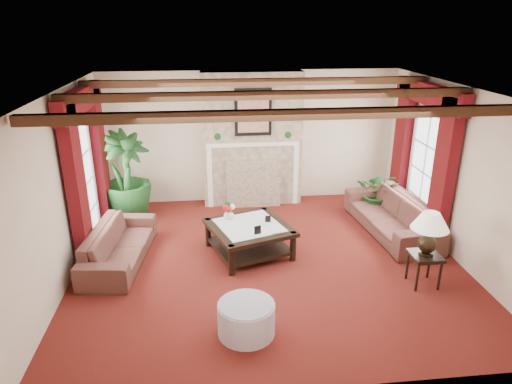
{
  "coord_description": "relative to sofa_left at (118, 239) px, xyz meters",
  "views": [
    {
      "loc": [
        -0.9,
        -6.4,
        3.65
      ],
      "look_at": [
        -0.16,
        0.4,
        1.04
      ],
      "focal_mm": 32.0,
      "sensor_mm": 36.0,
      "label": 1
    }
  ],
  "objects": [
    {
      "name": "floor",
      "position": [
        2.36,
        -0.26,
        -0.39
      ],
      "size": [
        6.0,
        6.0,
        0.0
      ],
      "primitive_type": "plane",
      "color": "#4E110D",
      "rests_on": "ground"
    },
    {
      "name": "ceiling",
      "position": [
        2.36,
        -0.26,
        2.31
      ],
      "size": [
        6.0,
        6.0,
        0.0
      ],
      "primitive_type": "plane",
      "rotation": [
        3.14,
        0.0,
        0.0
      ],
      "color": "white",
      "rests_on": "floor"
    },
    {
      "name": "back_wall",
      "position": [
        2.36,
        2.49,
        0.96
      ],
      "size": [
        6.0,
        0.02,
        2.7
      ],
      "primitive_type": "cube",
      "color": "beige",
      "rests_on": "ground"
    },
    {
      "name": "left_wall",
      "position": [
        -0.64,
        -0.26,
        0.96
      ],
      "size": [
        0.02,
        5.5,
        2.7
      ],
      "primitive_type": "cube",
      "color": "beige",
      "rests_on": "ground"
    },
    {
      "name": "right_wall",
      "position": [
        5.36,
        -0.26,
        0.96
      ],
      "size": [
        0.02,
        5.5,
        2.7
      ],
      "primitive_type": "cube",
      "color": "beige",
      "rests_on": "ground"
    },
    {
      "name": "ceiling_beams",
      "position": [
        2.36,
        -0.26,
        2.25
      ],
      "size": [
        6.0,
        3.0,
        0.12
      ],
      "primitive_type": null,
      "color": "#372011",
      "rests_on": "ceiling"
    },
    {
      "name": "fireplace",
      "position": [
        2.36,
        2.29,
        2.31
      ],
      "size": [
        2.0,
        0.52,
        2.7
      ],
      "primitive_type": null,
      "color": "tan",
      "rests_on": "ground"
    },
    {
      "name": "french_door_left",
      "position": [
        -0.61,
        0.74,
        1.74
      ],
      "size": [
        0.1,
        1.1,
        2.16
      ],
      "primitive_type": null,
      "color": "white",
      "rests_on": "ground"
    },
    {
      "name": "french_door_right",
      "position": [
        5.33,
        0.74,
        1.74
      ],
      "size": [
        0.1,
        1.1,
        2.16
      ],
      "primitive_type": null,
      "color": "white",
      "rests_on": "ground"
    },
    {
      "name": "curtains_left",
      "position": [
        -0.5,
        0.74,
        2.16
      ],
      "size": [
        0.2,
        2.4,
        2.55
      ],
      "primitive_type": null,
      "color": "#420808",
      "rests_on": "ground"
    },
    {
      "name": "curtains_right",
      "position": [
        5.22,
        0.74,
        2.16
      ],
      "size": [
        0.2,
        2.4,
        2.55
      ],
      "primitive_type": null,
      "color": "#420808",
      "rests_on": "ground"
    },
    {
      "name": "sofa_left",
      "position": [
        0.0,
        0.0,
        0.0
      ],
      "size": [
        2.11,
        1.02,
        0.77
      ],
      "primitive_type": "imported",
      "rotation": [
        0.0,
        0.0,
        1.46
      ],
      "color": "#330D1A",
      "rests_on": "ground"
    },
    {
      "name": "sofa_right",
      "position": [
        4.72,
        0.57,
        0.06
      ],
      "size": [
        2.4,
        1.09,
        0.89
      ],
      "primitive_type": "imported",
      "rotation": [
        0.0,
        0.0,
        -1.48
      ],
      "color": "#330D1A",
      "rests_on": "ground"
    },
    {
      "name": "potted_palm",
      "position": [
        -0.11,
        1.73,
        0.09
      ],
      "size": [
        2.66,
        2.66,
        0.95
      ],
      "primitive_type": "imported",
      "rotation": [
        0.0,
        0.0,
        0.77
      ],
      "color": "black",
      "rests_on": "ground"
    },
    {
      "name": "small_plant",
      "position": [
        4.76,
        1.42,
        -0.04
      ],
      "size": [
        1.53,
        1.54,
        0.7
      ],
      "primitive_type": "imported",
      "rotation": [
        0.0,
        0.0,
        -0.47
      ],
      "color": "black",
      "rests_on": "ground"
    },
    {
      "name": "coffee_table",
      "position": [
        2.08,
        0.04,
        -0.14
      ],
      "size": [
        1.54,
        1.54,
        0.5
      ],
      "primitive_type": null,
      "rotation": [
        0.0,
        0.0,
        0.33
      ],
      "color": "black",
      "rests_on": "ground"
    },
    {
      "name": "side_table",
      "position": [
        4.5,
        -1.19,
        -0.14
      ],
      "size": [
        0.49,
        0.49,
        0.49
      ],
      "primitive_type": null,
      "rotation": [
        0.0,
        0.0,
        -0.19
      ],
      "color": "black",
      "rests_on": "ground"
    },
    {
      "name": "ottoman",
      "position": [
        1.85,
        -2.02,
        -0.18
      ],
      "size": [
        0.71,
        0.71,
        0.41
      ],
      "primitive_type": "cylinder",
      "color": "#A89FB4",
      "rests_on": "ground"
    },
    {
      "name": "table_lamp",
      "position": [
        4.5,
        -1.19,
        0.44
      ],
      "size": [
        0.53,
        0.53,
        0.67
      ],
      "primitive_type": null,
      "color": "black",
      "rests_on": "side_table"
    },
    {
      "name": "flower_vase",
      "position": [
        1.77,
        0.33,
        0.19
      ],
      "size": [
        0.29,
        0.29,
        0.17
      ],
      "primitive_type": "imported",
      "rotation": [
        0.0,
        0.0,
        -0.33
      ],
      "color": "silver",
      "rests_on": "coffee_table"
    },
    {
      "name": "book",
      "position": [
        2.37,
        -0.19,
        0.26
      ],
      "size": [
        0.24,
        0.11,
        0.31
      ],
      "primitive_type": "imported",
      "rotation": [
        0.0,
        0.0,
        0.19
      ],
      "color": "black",
      "rests_on": "coffee_table"
    },
    {
      "name": "photo_frame_a",
      "position": [
        2.18,
        -0.3,
        0.18
      ],
      "size": [
        0.11,
        0.05,
        0.15
      ],
      "primitive_type": null,
      "rotation": [
        0.0,
        0.0,
        0.33
      ],
      "color": "black",
      "rests_on": "coffee_table"
    },
    {
      "name": "photo_frame_b",
      "position": [
        2.4,
        0.12,
        0.17
      ],
      "size": [
        0.09,
        0.02,
        0.12
      ],
      "primitive_type": null,
      "rotation": [
        0.0,
        0.0,
        -0.04
      ],
      "color": "black",
      "rests_on": "coffee_table"
    }
  ]
}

